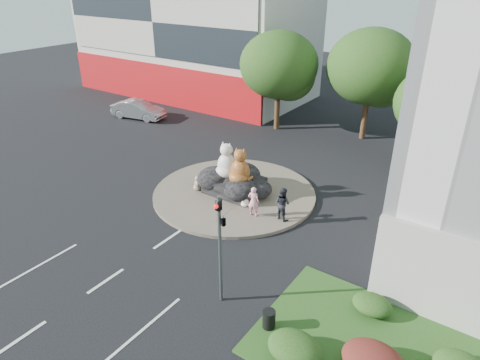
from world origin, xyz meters
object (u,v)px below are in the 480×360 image
Objects in this scene: cat_tabby at (240,165)px; pedestrian_dark at (283,204)px; cat_white at (227,160)px; pedestrian_pink at (254,201)px; parked_car at (138,110)px; kitten_calico at (198,183)px; kitten_white at (245,200)px; litter_bin at (269,319)px.

cat_tabby is 1.18× the size of pedestrian_dark.
pedestrian_pink is (3.08, -1.71, -1.14)m from cat_white.
cat_white is 1.01× the size of cat_tabby.
cat_white is 0.44× the size of parked_car.
pedestrian_pink is 1.61m from pedestrian_dark.
pedestrian_dark is (3.41, -0.88, -1.07)m from cat_tabby.
kitten_calico is (-1.48, -1.07, -1.55)m from cat_white.
pedestrian_pink reaches higher than kitten_white.
litter_bin is at bearing 115.70° from pedestrian_pink.
parked_car reaches higher than litter_bin.
cat_white is at bearing -126.35° from parked_car.
cat_tabby is at bearing -1.42° from pedestrian_dark.
cat_white reaches higher than kitten_calico.
cat_white is at bearing 104.86° from kitten_white.
litter_bin is at bearing -134.71° from parked_car.
cat_white is 2.87m from kitten_white.
kitten_calico reaches higher than litter_bin.
pedestrian_pink is 8.24m from litter_bin.
cat_tabby reaches higher than pedestrian_pink.
parked_car is 6.63× the size of litter_bin.
cat_white reaches higher than pedestrian_pink.
cat_tabby is at bearing 130.63° from litter_bin.
cat_white reaches higher than parked_car.
cat_tabby reaches higher than parked_car.
kitten_white reaches higher than litter_bin.
parked_car is (-14.02, 8.26, 0.16)m from kitten_calico.
kitten_calico is 3.59m from kitten_white.
pedestrian_pink is at bearing 127.26° from litter_bin.
cat_white is at bearing -0.32° from pedestrian_dark.
kitten_white is 19.46m from parked_car.
parked_car is (-17.60, 8.30, 0.21)m from kitten_white.
kitten_calico reaches higher than kitten_white.
litter_bin is at bearing -97.47° from kitten_white.
pedestrian_dark is at bearing -22.02° from cat_white.
cat_white is at bearing -40.61° from pedestrian_pink.
pedestrian_dark reaches higher than kitten_white.
kitten_calico is 1.13× the size of kitten_white.
kitten_calico is 0.19× the size of parked_car.
cat_tabby is at bearing 89.20° from kitten_white.
pedestrian_dark is 21.70m from parked_car.
pedestrian_dark is (1.48, 0.63, 0.06)m from pedestrian_pink.
parked_car reaches higher than kitten_white.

